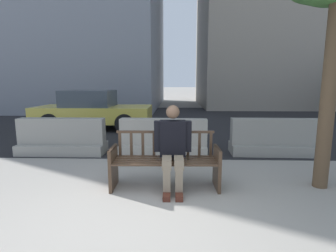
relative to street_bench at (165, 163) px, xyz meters
name	(u,v)px	position (x,y,z in m)	size (l,w,h in m)	color
ground_plane	(129,225)	(-0.38, -1.17, -0.40)	(200.00, 200.00, 0.00)	gray
street_asphalt	(164,120)	(-0.38, 7.53, -0.39)	(120.00, 12.00, 0.01)	black
street_bench	(165,163)	(0.00, 0.00, 0.00)	(1.70, 0.56, 0.88)	#473323
seated_person	(173,146)	(0.12, -0.05, 0.29)	(0.58, 0.73, 1.31)	black
jersey_barrier_centre	(163,140)	(-0.12, 1.94, -0.06)	(2.03, 0.77, 0.84)	#9E998E
jersey_barrier_left	(62,139)	(-2.51, 1.95, -0.06)	(2.00, 0.68, 0.84)	gray
jersey_barrier_right	(274,140)	(2.46, 2.04, -0.06)	(2.02, 0.73, 0.84)	gray
car_taxi_near	(93,110)	(-2.85, 5.36, 0.27)	(4.07, 1.85, 1.39)	#DBC64C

